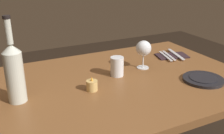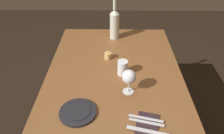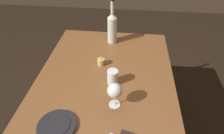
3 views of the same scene
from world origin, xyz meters
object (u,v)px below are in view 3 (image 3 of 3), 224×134
at_px(wine_bottle, 112,27).
at_px(water_tumbler, 113,78).
at_px(votive_candle, 101,62).
at_px(dinner_plate, 57,126).
at_px(wine_glass_left, 115,91).

relative_size(wine_bottle, water_tumbler, 3.64).
distance_m(votive_candle, dinner_plate, 0.55).
height_order(wine_bottle, votive_candle, wine_bottle).
bearing_deg(votive_candle, wine_glass_left, 20.15).
bearing_deg(wine_glass_left, dinner_plate, -58.00).
bearing_deg(wine_glass_left, votive_candle, -159.85).
height_order(votive_candle, dinner_plate, votive_candle).
xyz_separation_m(wine_glass_left, votive_candle, (-0.36, -0.13, -0.09)).
bearing_deg(wine_bottle, votive_candle, -8.15).
xyz_separation_m(wine_bottle, dinner_plate, (0.85, -0.19, -0.13)).
bearing_deg(votive_candle, wine_bottle, 171.85).
relative_size(wine_bottle, votive_candle, 5.39).
xyz_separation_m(votive_candle, dinner_plate, (0.53, -0.15, -0.02)).
xyz_separation_m(wine_bottle, votive_candle, (0.32, -0.05, -0.11)).
bearing_deg(wine_glass_left, wine_bottle, -172.74).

